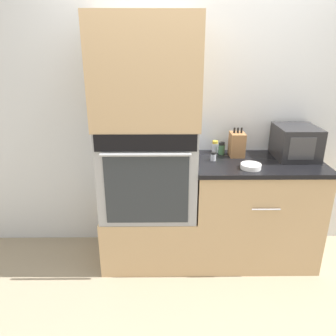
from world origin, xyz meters
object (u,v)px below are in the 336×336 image
object	(u,v)px
knife_block	(237,144)
condiment_jar_far	(222,148)
wall_oven	(148,169)
condiment_jar_mid	(213,157)
condiment_jar_near	(215,147)
microwave	(296,142)
bowl	(251,166)

from	to	relation	value
knife_block	condiment_jar_far	world-z (taller)	knife_block
wall_oven	condiment_jar_far	distance (m)	0.67
wall_oven	condiment_jar_far	xyz separation A→B (m)	(0.63, 0.19, 0.12)
condiment_jar_mid	wall_oven	bearing A→B (deg)	-177.64
knife_block	condiment_jar_mid	xyz separation A→B (m)	(-0.21, -0.12, -0.07)
condiment_jar_near	condiment_jar_mid	bearing A→B (deg)	-101.39
wall_oven	condiment_jar_far	bearing A→B (deg)	16.89
microwave	knife_block	bearing A→B (deg)	174.50
microwave	condiment_jar_near	size ratio (longest dim) A/B	3.55
bowl	wall_oven	bearing A→B (deg)	168.07
bowl	condiment_jar_near	distance (m)	0.47
bowl	knife_block	bearing A→B (deg)	98.88
microwave	knife_block	size ratio (longest dim) A/B	1.52
bowl	condiment_jar_mid	world-z (taller)	condiment_jar_mid
wall_oven	microwave	size ratio (longest dim) A/B	2.05
wall_oven	microwave	distance (m)	1.25
condiment_jar_mid	condiment_jar_far	xyz separation A→B (m)	(0.09, 0.17, 0.02)
microwave	condiment_jar_mid	xyz separation A→B (m)	(-0.70, -0.08, -0.10)
microwave	condiment_jar_near	xyz separation A→B (m)	(-0.65, 0.14, -0.08)
condiment_jar_near	condiment_jar_mid	xyz separation A→B (m)	(-0.04, -0.22, -0.02)
knife_block	microwave	bearing A→B (deg)	-5.50
microwave	condiment_jar_mid	distance (m)	0.71
bowl	condiment_jar_near	world-z (taller)	condiment_jar_near
microwave	condiment_jar_mid	size ratio (longest dim) A/B	5.28
wall_oven	condiment_jar_mid	distance (m)	0.55
wall_oven	knife_block	bearing A→B (deg)	10.90
microwave	condiment_jar_near	world-z (taller)	microwave
knife_block	bowl	distance (m)	0.33
wall_oven	condiment_jar_mid	xyz separation A→B (m)	(0.54, 0.02, 0.10)
condiment_jar_far	bowl	bearing A→B (deg)	-64.90
condiment_jar_far	microwave	bearing A→B (deg)	-8.82
microwave	condiment_jar_far	size ratio (longest dim) A/B	3.51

